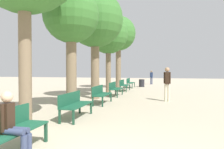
% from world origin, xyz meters
% --- Properties ---
extents(bench_row_0, '(0.54, 1.73, 0.86)m').
position_xyz_m(bench_row_0, '(-1.79, 0.49, 0.51)').
color(bench_row_0, '#195138').
rests_on(bench_row_0, ground_plane).
extents(bench_row_1, '(0.54, 1.73, 0.86)m').
position_xyz_m(bench_row_1, '(-1.79, 3.70, 0.51)').
color(bench_row_1, '#195138').
rests_on(bench_row_1, ground_plane).
extents(bench_row_2, '(0.54, 1.73, 0.86)m').
position_xyz_m(bench_row_2, '(-1.79, 6.91, 0.51)').
color(bench_row_2, '#195138').
rests_on(bench_row_2, ground_plane).
extents(bench_row_3, '(0.54, 1.73, 0.86)m').
position_xyz_m(bench_row_3, '(-1.79, 10.12, 0.51)').
color(bench_row_3, '#195138').
rests_on(bench_row_3, ground_plane).
extents(bench_row_4, '(0.54, 1.73, 0.86)m').
position_xyz_m(bench_row_4, '(-1.79, 13.33, 0.51)').
color(bench_row_4, '#195138').
rests_on(bench_row_4, ground_plane).
extents(bench_row_5, '(0.54, 1.73, 0.86)m').
position_xyz_m(bench_row_5, '(-1.79, 16.55, 0.51)').
color(bench_row_5, '#195138').
rests_on(bench_row_5, ground_plane).
extents(tree_row_1, '(2.33, 2.33, 5.08)m').
position_xyz_m(tree_row_1, '(-2.61, 5.36, 3.81)').
color(tree_row_1, '#7A664C').
rests_on(tree_row_1, ground_plane).
extents(tree_row_2, '(3.17, 3.17, 6.07)m').
position_xyz_m(tree_row_2, '(-2.61, 8.66, 4.42)').
color(tree_row_2, '#7A664C').
rests_on(tree_row_2, ground_plane).
extents(tree_row_3, '(2.78, 2.78, 5.54)m').
position_xyz_m(tree_row_3, '(-2.61, 11.75, 4.10)').
color(tree_row_3, '#7A664C').
rests_on(tree_row_3, ground_plane).
extents(tree_row_4, '(2.97, 2.97, 6.26)m').
position_xyz_m(tree_row_4, '(-2.61, 15.31, 4.69)').
color(tree_row_4, '#7A664C').
rests_on(tree_row_4, ground_plane).
extents(person_seated, '(0.56, 0.32, 1.25)m').
position_xyz_m(person_seated, '(-1.55, 0.29, 0.67)').
color(person_seated, '#384260').
rests_on(person_seated, ground_plane).
extents(pedestrian_near, '(0.31, 0.23, 1.55)m').
position_xyz_m(pedestrian_near, '(-0.10, 21.55, 0.89)').
color(pedestrian_near, '#384260').
rests_on(pedestrian_near, ground_plane).
extents(pedestrian_mid, '(0.36, 0.24, 1.77)m').
position_xyz_m(pedestrian_mid, '(1.34, 8.46, 1.01)').
color(pedestrian_mid, beige).
rests_on(pedestrian_mid, ground_plane).
extents(trash_bin, '(0.52, 0.52, 0.72)m').
position_xyz_m(trash_bin, '(-0.83, 17.78, 0.36)').
color(trash_bin, '#232328').
rests_on(trash_bin, ground_plane).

